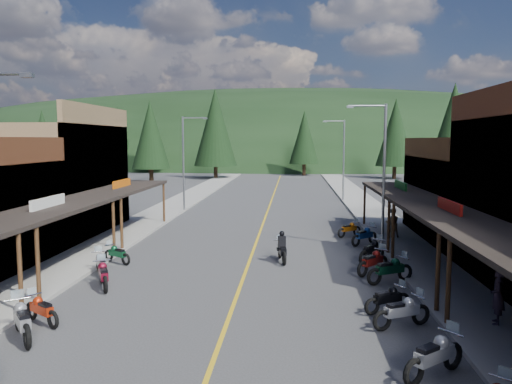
% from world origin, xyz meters
% --- Properties ---
extents(ground, '(220.00, 220.00, 0.00)m').
position_xyz_m(ground, '(0.00, 0.00, 0.00)').
color(ground, '#38383A').
rests_on(ground, ground).
extents(centerline, '(0.15, 90.00, 0.01)m').
position_xyz_m(centerline, '(0.00, 20.00, 0.01)').
color(centerline, gold).
rests_on(centerline, ground).
extents(sidewalk_west, '(3.40, 94.00, 0.15)m').
position_xyz_m(sidewalk_west, '(-8.70, 20.00, 0.07)').
color(sidewalk_west, gray).
rests_on(sidewalk_west, ground).
extents(sidewalk_east, '(3.40, 94.00, 0.15)m').
position_xyz_m(sidewalk_east, '(8.70, 20.00, 0.07)').
color(sidewalk_east, gray).
rests_on(sidewalk_east, ground).
extents(shop_west_3, '(10.90, 10.20, 8.20)m').
position_xyz_m(shop_west_3, '(-13.78, 11.30, 3.52)').
color(shop_west_3, brown).
rests_on(shop_west_3, ground).
extents(shop_east_3, '(10.90, 10.20, 6.20)m').
position_xyz_m(shop_east_3, '(13.75, 11.30, 2.53)').
color(shop_east_3, '#4C2D16').
rests_on(shop_east_3, ground).
extents(streetlight_1, '(2.16, 0.18, 8.00)m').
position_xyz_m(streetlight_1, '(-6.95, 22.00, 4.46)').
color(streetlight_1, gray).
rests_on(streetlight_1, ground).
extents(streetlight_2, '(2.16, 0.18, 8.00)m').
position_xyz_m(streetlight_2, '(6.95, 8.00, 4.46)').
color(streetlight_2, gray).
rests_on(streetlight_2, ground).
extents(streetlight_3, '(2.16, 0.18, 8.00)m').
position_xyz_m(streetlight_3, '(6.95, 30.00, 4.46)').
color(streetlight_3, gray).
rests_on(streetlight_3, ground).
extents(ridge_hill, '(310.00, 140.00, 60.00)m').
position_xyz_m(ridge_hill, '(0.00, 135.00, 0.00)').
color(ridge_hill, black).
rests_on(ridge_hill, ground).
extents(pine_0, '(5.04, 5.04, 11.00)m').
position_xyz_m(pine_0, '(-40.00, 62.00, 6.48)').
color(pine_0, black).
rests_on(pine_0, ground).
extents(pine_1, '(5.88, 5.88, 12.50)m').
position_xyz_m(pine_1, '(-24.00, 70.00, 7.24)').
color(pine_1, black).
rests_on(pine_1, ground).
extents(pine_2, '(6.72, 6.72, 14.00)m').
position_xyz_m(pine_2, '(-10.00, 58.00, 7.99)').
color(pine_2, black).
rests_on(pine_2, ground).
extents(pine_3, '(5.04, 5.04, 11.00)m').
position_xyz_m(pine_3, '(4.00, 66.00, 6.48)').
color(pine_3, black).
rests_on(pine_3, ground).
extents(pine_4, '(5.88, 5.88, 12.50)m').
position_xyz_m(pine_4, '(18.00, 60.00, 7.24)').
color(pine_4, black).
rests_on(pine_4, ground).
extents(pine_5, '(6.72, 6.72, 14.00)m').
position_xyz_m(pine_5, '(34.00, 72.00, 7.99)').
color(pine_5, black).
rests_on(pine_5, ground).
extents(pine_7, '(5.88, 5.88, 12.50)m').
position_xyz_m(pine_7, '(-32.00, 76.00, 7.24)').
color(pine_7, black).
rests_on(pine_7, ground).
extents(pine_8, '(4.48, 4.48, 10.00)m').
position_xyz_m(pine_8, '(-22.00, 40.00, 5.98)').
color(pine_8, black).
rests_on(pine_8, ground).
extents(pine_9, '(4.93, 4.93, 10.80)m').
position_xyz_m(pine_9, '(24.00, 45.00, 6.38)').
color(pine_9, black).
rests_on(pine_9, ground).
extents(pine_10, '(5.38, 5.38, 11.60)m').
position_xyz_m(pine_10, '(-18.00, 50.00, 6.78)').
color(pine_10, black).
rests_on(pine_10, ground).
extents(pine_11, '(5.82, 5.82, 12.40)m').
position_xyz_m(pine_11, '(20.00, 38.00, 7.19)').
color(pine_11, black).
rests_on(pine_11, ground).
extents(bike_west_5, '(2.05, 2.33, 1.34)m').
position_xyz_m(bike_west_5, '(-6.02, -5.45, 0.67)').
color(bike_west_5, gray).
rests_on(bike_west_5, ground).
extents(bike_west_6, '(1.94, 1.61, 1.09)m').
position_xyz_m(bike_west_6, '(-6.08, -4.16, 0.55)').
color(bike_west_6, '#B92A0D').
rests_on(bike_west_6, ground).
extents(bike_west_7, '(1.62, 2.27, 1.24)m').
position_xyz_m(bike_west_7, '(-5.59, -0.05, 0.62)').
color(bike_west_7, maroon).
rests_on(bike_west_7, ground).
extents(bike_west_8, '(1.66, 2.12, 1.18)m').
position_xyz_m(bike_west_8, '(-6.41, 1.83, 0.59)').
color(bike_west_8, gray).
rests_on(bike_west_8, ground).
extents(bike_west_9, '(1.90, 1.52, 1.06)m').
position_xyz_m(bike_west_9, '(-6.47, 3.99, 0.53)').
color(bike_west_9, '#0D4425').
rests_on(bike_west_9, ground).
extents(bike_east_5, '(2.24, 2.04, 1.30)m').
position_xyz_m(bike_east_5, '(5.79, -7.02, 0.65)').
color(bike_east_5, '#9E9FA3').
rests_on(bike_east_5, ground).
extents(bike_east_6, '(2.22, 1.55, 1.21)m').
position_xyz_m(bike_east_6, '(5.70, -3.61, 0.61)').
color(bike_east_6, '#ADAEB3').
rests_on(bike_east_6, ground).
extents(bike_east_7, '(1.97, 1.48, 1.09)m').
position_xyz_m(bike_east_7, '(5.52, -2.14, 0.54)').
color(bike_east_7, black).
rests_on(bike_east_7, ground).
extents(bike_east_8, '(2.35, 1.74, 1.30)m').
position_xyz_m(bike_east_8, '(6.30, 1.52, 0.65)').
color(bike_east_8, '#0A3620').
rests_on(bike_east_8, ground).
extents(bike_east_9, '(2.05, 2.14, 1.27)m').
position_xyz_m(bike_east_9, '(5.80, 2.95, 0.64)').
color(bike_east_9, '#63100D').
rests_on(bike_east_9, ground).
extents(bike_east_10, '(1.99, 2.24, 1.29)m').
position_xyz_m(bike_east_10, '(6.10, 5.13, 0.64)').
color(bike_east_10, black).
rests_on(bike_east_10, ground).
extents(bike_east_11, '(2.04, 2.01, 1.23)m').
position_xyz_m(bike_east_11, '(6.30, 9.27, 0.61)').
color(bike_east_11, navy).
rests_on(bike_east_11, ground).
extents(bike_east_12, '(1.87, 1.69, 1.08)m').
position_xyz_m(bike_east_12, '(5.71, 11.71, 0.54)').
color(bike_east_12, '#C7620E').
rests_on(bike_east_12, ground).
extents(rider_on_bike, '(1.06, 2.22, 1.62)m').
position_xyz_m(rider_on_bike, '(1.64, 4.91, 0.65)').
color(rider_on_bike, black).
rests_on(rider_on_bike, ground).
extents(pedestrian_east_a, '(0.62, 0.77, 1.84)m').
position_xyz_m(pedestrian_east_a, '(8.77, -3.36, 1.07)').
color(pedestrian_east_a, '#271D2B').
rests_on(pedestrian_east_a, sidewalk_east).
extents(pedestrian_east_b, '(0.89, 0.57, 1.75)m').
position_xyz_m(pedestrian_east_b, '(8.23, 11.06, 1.03)').
color(pedestrian_east_b, brown).
rests_on(pedestrian_east_b, sidewalk_east).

